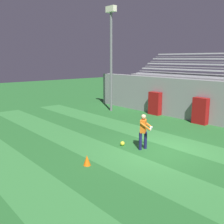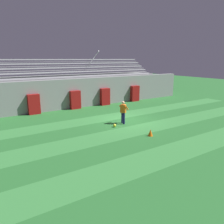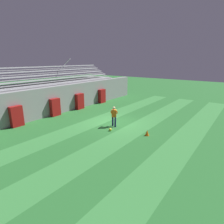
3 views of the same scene
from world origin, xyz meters
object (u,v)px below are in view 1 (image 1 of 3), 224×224
Objects in this scene: floodlight_pole at (111,46)px; soccer_ball at (122,143)px; padding_pillar_far_left at (155,103)px; padding_pillar_gate_left at (200,111)px; traffic_cone at (87,160)px; goalkeeper at (144,130)px.

floodlight_pole is 10.08m from soccer_ball.
padding_pillar_far_left is 7.80m from soccer_ball.
padding_pillar_gate_left is 4.09× the size of traffic_cone.
padding_pillar_gate_left is 6.84m from soccer_ball.
floodlight_pole is 10.26m from goalkeeper.
soccer_ball is at bearing -61.06° from padding_pillar_far_left.
traffic_cone is (-0.16, -3.09, -0.74)m from goalkeeper.
traffic_cone is at bearing -85.16° from padding_pillar_gate_left.
traffic_cone is (0.85, -2.70, 0.10)m from soccer_ball.
padding_pillar_far_left is 7.98m from goalkeeper.
padding_pillar_far_left is 5.58m from floodlight_pole.
floodlight_pole reaches higher than soccer_ball.
soccer_ball is at bearing 107.45° from traffic_cone.
soccer_ball is at bearing -90.39° from padding_pillar_gate_left.
floodlight_pole is at bearing 148.90° from goalkeeper.
padding_pillar_gate_left is 1.00× the size of padding_pillar_far_left.
goalkeeper is 3.18m from traffic_cone.
floodlight_pole reaches higher than padding_pillar_gate_left.
soccer_ball is (7.03, -5.23, -4.99)m from floodlight_pole.
floodlight_pole reaches higher than goalkeeper.
floodlight_pole is 4.83× the size of goalkeeper.
goalkeeper is 7.59× the size of soccer_ball.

